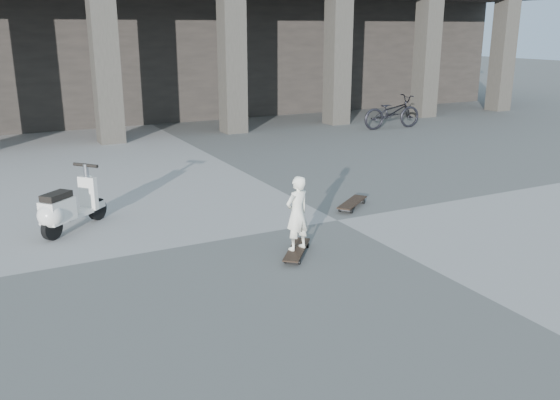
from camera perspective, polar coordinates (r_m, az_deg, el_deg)
name	(u,v)px	position (r m, az deg, el deg)	size (l,w,h in m)	color
ground	(337,220)	(9.54, 5.53, -1.96)	(90.00, 90.00, 0.00)	#4B4B48
colonnade	(125,26)	(21.94, -14.73, 15.90)	(28.00, 8.82, 6.00)	black
longboard	(297,250)	(8.05, 1.63, -4.84)	(0.74, 0.83, 0.09)	black
skateboard_spare	(352,203)	(10.22, 6.96, -0.28)	(0.87, 0.72, 0.11)	black
child	(297,213)	(7.88, 1.66, -1.28)	(0.37, 0.24, 1.01)	silver
scooter	(63,210)	(9.33, -20.12, -0.88)	(1.12, 1.00, 0.96)	black
bicycle	(392,112)	(18.52, 10.73, 8.32)	(0.67, 1.92, 1.01)	black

